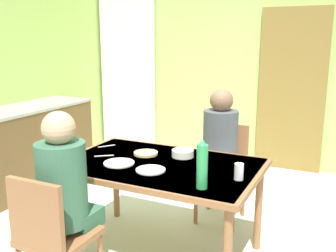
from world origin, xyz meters
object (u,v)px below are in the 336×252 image
chair_near_diner (51,235)px  chair_far_diner (224,166)px  kitchen_counter (10,152)px  person_far_diner (220,139)px  person_near_diner (64,182)px  serving_bowl_center (183,153)px  water_bottle_green_near (202,165)px  dining_table (159,172)px

chair_near_diner → chair_far_diner: bearing=72.2°
kitchen_counter → person_far_diner: 2.28m
chair_near_diner → person_near_diner: person_near_diner is taller
kitchen_counter → chair_near_diner: kitchen_counter is taller
kitchen_counter → chair_far_diner: bearing=10.7°
kitchen_counter → person_near_diner: (1.70, -1.10, 0.33)m
chair_far_diner → serving_bowl_center: bearing=76.7°
person_far_diner → water_bottle_green_near: 1.04m
chair_far_diner → person_far_diner: (0.00, -0.14, 0.28)m
chair_far_diner → water_bottle_green_near: 1.23m
chair_far_diner → kitchen_counter: bearing=10.7°
person_near_diner → kitchen_counter: bearing=147.1°
chair_far_diner → person_far_diner: person_far_diner is taller
dining_table → water_bottle_green_near: (0.45, -0.32, 0.21)m
chair_near_diner → chair_far_diner: same height
chair_near_diner → serving_bowl_center: bearing=69.7°
person_near_diner → person_far_diner: (0.53, 1.39, 0.00)m
person_near_diner → person_far_diner: bearing=69.0°
dining_table → person_far_diner: (0.24, 0.69, 0.11)m
dining_table → person_far_diner: person_far_diner is taller
dining_table → person_far_diner: bearing=71.2°
kitchen_counter → chair_far_diner: 2.27m
person_near_diner → water_bottle_green_near: bearing=26.7°
dining_table → serving_bowl_center: size_ratio=8.57×
chair_near_diner → chair_far_diner: 1.74m
serving_bowl_center → dining_table: bearing=-112.4°
person_near_diner → serving_bowl_center: bearing=67.0°
kitchen_counter → person_far_diner: size_ratio=2.75×
person_far_diner → serving_bowl_center: (-0.14, -0.47, -0.02)m
kitchen_counter → serving_bowl_center: bearing=-5.1°
person_near_diner → person_far_diner: size_ratio=1.00×
chair_near_diner → chair_far_diner: (0.53, 1.66, 0.00)m
chair_near_diner → person_far_diner: size_ratio=1.13×
chair_near_diner → person_far_diner: (0.53, 1.52, 0.28)m
dining_table → chair_far_diner: 0.88m
person_far_diner → serving_bowl_center: person_far_diner is taller
water_bottle_green_near → person_far_diner: bearing=102.2°
person_far_diner → water_bottle_green_near: bearing=102.2°
kitchen_counter → person_near_diner: person_near_diner is taller
chair_far_diner → person_near_diner: bearing=70.7°
kitchen_counter → person_far_diner: person_far_diner is taller
person_near_diner → serving_bowl_center: size_ratio=4.53×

